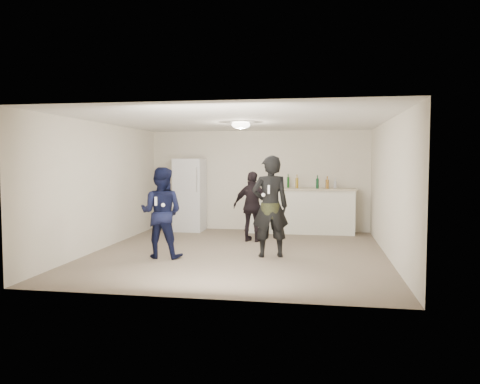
% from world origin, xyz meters
% --- Properties ---
extents(floor, '(6.00, 6.00, 0.00)m').
position_xyz_m(floor, '(0.00, 0.00, 0.00)').
color(floor, '#6B5B4C').
rests_on(floor, ground).
extents(ceiling, '(6.00, 6.00, 0.00)m').
position_xyz_m(ceiling, '(0.00, 0.00, 2.50)').
color(ceiling, silver).
rests_on(ceiling, wall_back).
extents(wall_back, '(6.00, 0.00, 6.00)m').
position_xyz_m(wall_back, '(0.00, 3.00, 1.25)').
color(wall_back, beige).
rests_on(wall_back, floor).
extents(wall_front, '(6.00, 0.00, 6.00)m').
position_xyz_m(wall_front, '(0.00, -3.00, 1.25)').
color(wall_front, beige).
rests_on(wall_front, floor).
extents(wall_left, '(0.00, 6.00, 6.00)m').
position_xyz_m(wall_left, '(-2.75, 0.00, 1.25)').
color(wall_left, beige).
rests_on(wall_left, floor).
extents(wall_right, '(0.00, 6.00, 6.00)m').
position_xyz_m(wall_right, '(2.75, 0.00, 1.25)').
color(wall_right, beige).
rests_on(wall_right, floor).
extents(counter, '(2.60, 0.56, 1.05)m').
position_xyz_m(counter, '(1.05, 2.67, 0.53)').
color(counter, white).
rests_on(counter, floor).
extents(counter_top, '(2.68, 0.64, 0.04)m').
position_xyz_m(counter_top, '(1.05, 2.67, 1.07)').
color(counter_top, '#BCB192').
rests_on(counter_top, counter).
extents(fridge, '(0.70, 0.70, 1.80)m').
position_xyz_m(fridge, '(-1.68, 2.60, 0.90)').
color(fridge, silver).
rests_on(fridge, floor).
extents(fridge_handle, '(0.02, 0.02, 0.60)m').
position_xyz_m(fridge_handle, '(-1.40, 2.23, 1.30)').
color(fridge_handle, silver).
rests_on(fridge_handle, fridge).
extents(ceiling_dome, '(0.36, 0.36, 0.16)m').
position_xyz_m(ceiling_dome, '(0.00, 0.30, 2.45)').
color(ceiling_dome, white).
rests_on(ceiling_dome, ceiling).
extents(shaker, '(0.08, 0.08, 0.17)m').
position_xyz_m(shaker, '(0.11, 2.54, 1.18)').
color(shaker, '#B9B9BD').
rests_on(shaker, counter_top).
extents(man, '(0.80, 0.63, 1.64)m').
position_xyz_m(man, '(-1.30, -0.64, 0.82)').
color(man, '#0E143B').
rests_on(man, floor).
extents(woman, '(0.77, 0.61, 1.85)m').
position_xyz_m(woman, '(0.63, -0.26, 0.92)').
color(woman, black).
rests_on(woman, floor).
extents(camo_shorts, '(0.34, 0.34, 0.28)m').
position_xyz_m(camo_shorts, '(0.63, -0.26, 0.85)').
color(camo_shorts, '#323719').
rests_on(camo_shorts, woman).
extents(spectator, '(0.95, 0.54, 1.52)m').
position_xyz_m(spectator, '(0.10, 1.30, 0.76)').
color(spectator, black).
rests_on(spectator, floor).
extents(remote_man, '(0.04, 0.04, 0.15)m').
position_xyz_m(remote_man, '(-1.30, -0.92, 1.05)').
color(remote_man, white).
rests_on(remote_man, man).
extents(nunchuk_man, '(0.07, 0.07, 0.07)m').
position_xyz_m(nunchuk_man, '(-1.18, -0.89, 0.98)').
color(nunchuk_man, white).
rests_on(nunchuk_man, man).
extents(remote_woman, '(0.04, 0.04, 0.15)m').
position_xyz_m(remote_woman, '(0.63, -0.51, 1.25)').
color(remote_woman, silver).
rests_on(remote_woman, woman).
extents(nunchuk_woman, '(0.07, 0.07, 0.07)m').
position_xyz_m(nunchuk_woman, '(0.53, -0.48, 1.15)').
color(nunchuk_woman, white).
rests_on(nunchuk_woman, woman).
extents(bottle_cluster, '(1.19, 0.34, 0.26)m').
position_xyz_m(bottle_cluster, '(1.34, 2.64, 1.21)').
color(bottle_cluster, '#164F1A').
rests_on(bottle_cluster, counter_top).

